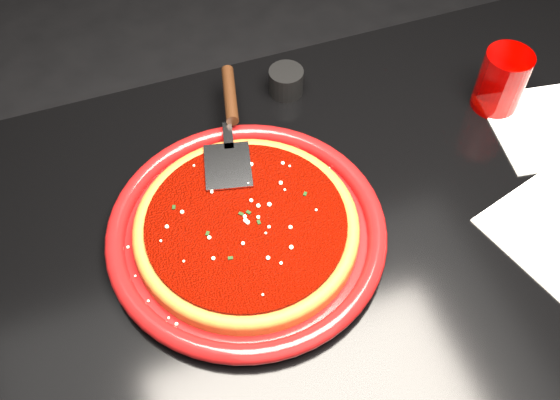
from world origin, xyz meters
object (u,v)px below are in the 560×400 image
object	(u,v)px
plate	(247,231)
pizza_server	(230,126)
table	(352,339)
cup	(502,81)
ramekin	(286,81)

from	to	relation	value
plate	pizza_server	xyz separation A→B (m)	(0.03, 0.17, 0.03)
table	pizza_server	world-z (taller)	pizza_server
table	cup	world-z (taller)	cup
cup	ramekin	xyz separation A→B (m)	(-0.31, 0.14, -0.03)
pizza_server	ramekin	world-z (taller)	pizza_server
table	plate	world-z (taller)	plate
pizza_server	cup	distance (m)	0.44
table	pizza_server	xyz separation A→B (m)	(-0.15, 0.22, 0.42)
plate	ramekin	distance (m)	0.30
ramekin	cup	bearing A→B (deg)	-24.99
cup	table	bearing A→B (deg)	-150.72
pizza_server	ramekin	xyz separation A→B (m)	(0.12, 0.09, -0.03)
pizza_server	ramekin	size ratio (longest dim) A/B	4.93
plate	ramekin	bearing A→B (deg)	59.21
table	plate	xyz separation A→B (m)	(-0.18, 0.05, 0.39)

